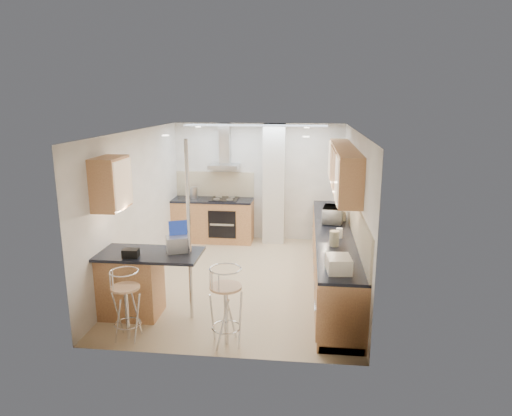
# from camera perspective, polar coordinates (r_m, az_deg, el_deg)

# --- Properties ---
(ground) EXTENTS (4.80, 4.80, 0.00)m
(ground) POSITION_cam_1_polar(r_m,az_deg,el_deg) (7.87, -1.57, -8.92)
(ground) COLOR #D0B88A
(ground) RESTS_ON ground
(room_shell) EXTENTS (3.64, 4.84, 2.51)m
(room_shell) POSITION_cam_1_polar(r_m,az_deg,el_deg) (7.74, 1.12, 2.65)
(room_shell) COLOR silver
(room_shell) RESTS_ON ground
(right_counter) EXTENTS (0.63, 4.40, 0.92)m
(right_counter) POSITION_cam_1_polar(r_m,az_deg,el_deg) (7.65, 9.67, -6.09)
(right_counter) COLOR #A16440
(right_counter) RESTS_ON ground
(back_counter) EXTENTS (1.70, 0.63, 0.92)m
(back_counter) POSITION_cam_1_polar(r_m,az_deg,el_deg) (9.84, -5.38, -1.49)
(back_counter) COLOR #A16440
(back_counter) RESTS_ON ground
(peninsula) EXTENTS (1.47, 0.72, 0.94)m
(peninsula) POSITION_cam_1_polar(r_m,az_deg,el_deg) (6.64, -13.18, -9.25)
(peninsula) COLOR #A16440
(peninsula) RESTS_ON ground
(microwave) EXTENTS (0.40, 0.54, 0.27)m
(microwave) POSITION_cam_1_polar(r_m,az_deg,el_deg) (7.96, 9.63, -0.81)
(microwave) COLOR white
(microwave) RESTS_ON right_counter
(laptop) EXTENTS (0.38, 0.34, 0.21)m
(laptop) POSITION_cam_1_polar(r_m,az_deg,el_deg) (6.40, -9.73, -4.47)
(laptop) COLOR #A1A4A9
(laptop) RESTS_ON peninsula
(bag) EXTENTS (0.22, 0.17, 0.11)m
(bag) POSITION_cam_1_polar(r_m,az_deg,el_deg) (6.33, -15.39, -5.47)
(bag) COLOR black
(bag) RESTS_ON peninsula
(bar_stool_near) EXTENTS (0.50, 0.50, 0.93)m
(bar_stool_near) POSITION_cam_1_polar(r_m,az_deg,el_deg) (6.11, -15.88, -11.56)
(bar_stool_near) COLOR tan
(bar_stool_near) RESTS_ON ground
(bar_stool_end) EXTENTS (0.59, 0.59, 1.02)m
(bar_stool_end) POSITION_cam_1_polar(r_m,az_deg,el_deg) (5.76, -3.77, -12.16)
(bar_stool_end) COLOR tan
(bar_stool_end) RESTS_ON ground
(jar_a) EXTENTS (0.14, 0.14, 0.18)m
(jar_a) POSITION_cam_1_polar(r_m,az_deg,el_deg) (8.36, 10.11, -0.48)
(jar_a) COLOR white
(jar_a) RESTS_ON right_counter
(jar_b) EXTENTS (0.14, 0.14, 0.17)m
(jar_b) POSITION_cam_1_polar(r_m,az_deg,el_deg) (8.12, 10.81, -0.97)
(jar_b) COLOR white
(jar_b) RESTS_ON right_counter
(jar_c) EXTENTS (0.15, 0.15, 0.22)m
(jar_c) POSITION_cam_1_polar(r_m,az_deg,el_deg) (6.72, 9.77, -3.76)
(jar_c) COLOR beige
(jar_c) RESTS_ON right_counter
(jar_d) EXTENTS (0.13, 0.13, 0.15)m
(jar_d) POSITION_cam_1_polar(r_m,az_deg,el_deg) (7.11, 10.37, -3.10)
(jar_d) COLOR white
(jar_d) RESTS_ON right_counter
(bread_bin) EXTENTS (0.32, 0.39, 0.19)m
(bread_bin) POSITION_cam_1_polar(r_m,az_deg,el_deg) (5.76, 10.30, -6.91)
(bread_bin) COLOR white
(bread_bin) RESTS_ON right_counter
(kettle) EXTENTS (0.16, 0.16, 0.24)m
(kettle) POSITION_cam_1_polar(r_m,az_deg,el_deg) (9.84, -7.77, 1.92)
(kettle) COLOR #AEB1B3
(kettle) RESTS_ON back_counter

